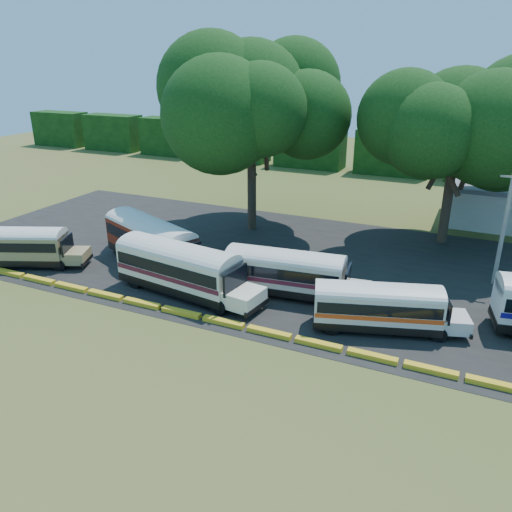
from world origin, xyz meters
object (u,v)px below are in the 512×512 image
at_px(bus_white_red, 381,305).
at_px(tree_west, 252,97).
at_px(bus_red, 152,239).
at_px(bus_beige, 18,244).
at_px(bus_cream_west, 181,266).

relative_size(bus_white_red, tree_west, 0.55).
bearing_deg(bus_white_red, bus_red, 153.98).
bearing_deg(bus_white_red, bus_beige, 166.21).
xyz_separation_m(bus_red, tree_west, (3.23, 11.23, 9.83)).
relative_size(bus_beige, bus_red, 0.84).
bearing_deg(bus_red, tree_west, 97.47).
relative_size(bus_red, bus_white_red, 1.24).
bearing_deg(tree_west, bus_cream_west, -84.10).
distance_m(bus_red, tree_west, 15.28).
distance_m(bus_cream_west, bus_white_red, 13.29).
bearing_deg(tree_west, bus_red, -106.03).
height_order(bus_red, tree_west, tree_west).
bearing_deg(tree_west, bus_white_red, -43.59).
bearing_deg(bus_cream_west, tree_west, 103.93).
distance_m(bus_red, bus_white_red, 18.24).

